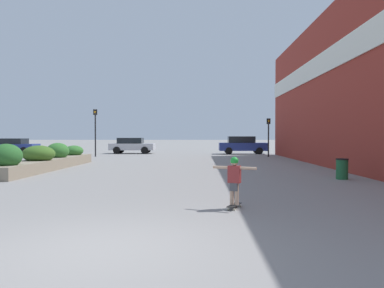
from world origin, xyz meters
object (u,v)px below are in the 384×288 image
at_px(car_leftmost, 15,146).
at_px(skateboarder, 234,176).
at_px(trash_bin, 342,169).
at_px(car_center_right, 243,145).
at_px(car_center_left, 132,145).
at_px(traffic_light_right, 269,130).
at_px(skateboard, 234,206).
at_px(traffic_light_left, 95,125).

bearing_deg(car_leftmost, skateboarder, 35.21).
xyz_separation_m(trash_bin, car_leftmost, (-22.79, 19.67, 0.36)).
xyz_separation_m(car_leftmost, car_center_right, (21.18, 0.43, 0.07)).
relative_size(car_center_left, traffic_light_right, 1.37).
relative_size(skateboarder, car_center_right, 0.25).
relative_size(skateboarder, car_leftmost, 0.28).
distance_m(skateboarder, traffic_light_right, 21.95).
bearing_deg(traffic_light_right, skateboarder, -102.29).
relative_size(skateboard, traffic_light_left, 0.18).
relative_size(skateboarder, traffic_light_left, 0.29).
bearing_deg(car_center_right, skateboarder, -6.81).
height_order(car_center_right, traffic_light_left, traffic_light_left).
relative_size(skateboard, skateboarder, 0.61).
distance_m(skateboard, car_center_right, 26.24).
bearing_deg(car_center_left, skateboard, 15.30).
relative_size(car_leftmost, car_center_left, 0.95).
bearing_deg(trash_bin, car_center_right, 94.58).
xyz_separation_m(car_center_right, traffic_light_right, (1.55, -4.64, 1.29)).
xyz_separation_m(skateboarder, traffic_light_left, (-9.31, 21.36, 1.82)).
height_order(skateboarder, car_leftmost, car_leftmost).
relative_size(skateboarder, car_center_left, 0.27).
bearing_deg(car_leftmost, traffic_light_right, 79.51).
bearing_deg(car_center_right, traffic_light_left, -69.33).
height_order(skateboard, car_leftmost, car_leftmost).
bearing_deg(traffic_light_right, trash_bin, -89.79).
distance_m(skateboard, traffic_light_left, 23.44).
bearing_deg(car_center_left, skateboarder, 15.30).
xyz_separation_m(car_center_left, traffic_light_right, (12.02, -5.48, 1.34)).
bearing_deg(traffic_light_right, traffic_light_left, -179.82).
bearing_deg(car_center_left, traffic_light_left, -19.46).
height_order(car_center_left, traffic_light_right, traffic_light_right).
xyz_separation_m(skateboard, car_leftmost, (-18.07, 25.61, 0.70)).
bearing_deg(skateboard, car_leftmost, 148.22).
distance_m(car_leftmost, traffic_light_left, 9.91).
bearing_deg(car_leftmost, trash_bin, 49.21).
relative_size(trash_bin, car_center_right, 0.18).
bearing_deg(trash_bin, car_center_left, 119.97).
distance_m(skateboarder, car_leftmost, 31.35).
height_order(car_center_left, traffic_light_left, traffic_light_left).
height_order(trash_bin, traffic_light_right, traffic_light_right).
bearing_deg(skateboarder, traffic_light_right, 100.72).
bearing_deg(traffic_light_left, trash_bin, -47.69).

